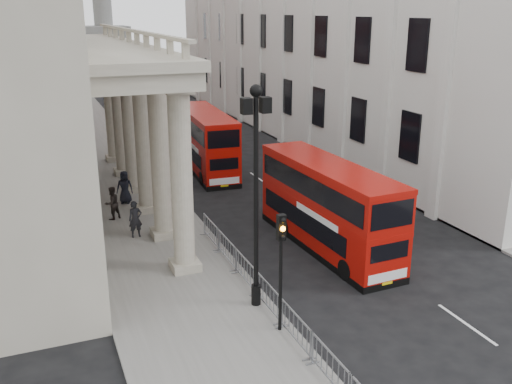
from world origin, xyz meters
name	(u,v)px	position (x,y,z in m)	size (l,w,h in m)	color
ground	(319,360)	(0.00, 0.00, 0.00)	(260.00, 260.00, 0.00)	black
sidewalk_west	(102,156)	(-3.00, 30.00, 0.06)	(6.00, 140.00, 0.12)	slate
sidewalk_east	(295,139)	(13.50, 30.00, 0.06)	(3.00, 140.00, 0.12)	slate
kerb	(140,152)	(-0.05, 30.00, 0.07)	(0.20, 140.00, 0.14)	slate
lamp_post_south	(256,184)	(-0.60, 4.00, 4.91)	(1.05, 0.44, 8.32)	black
lamp_post_mid	(158,112)	(-0.60, 20.00, 4.91)	(1.05, 0.44, 8.32)	black
lamp_post_north	(117,82)	(-0.60, 36.00, 4.91)	(1.05, 0.44, 8.32)	black
traffic_light	(281,252)	(-0.50, 1.98, 3.11)	(0.28, 0.33, 4.30)	black
crowd_barriers	(281,312)	(-0.35, 2.23, 0.67)	(0.50, 18.75, 1.10)	gray
bus_near	(328,205)	(4.64, 8.06, 2.15)	(2.72, 9.63, 4.12)	#A50D07
bus_far	(206,140)	(3.34, 23.17, 2.18)	(2.94, 9.79, 4.17)	#AF0E08
pedestrian_a	(135,219)	(-3.58, 12.47, 1.04)	(0.67, 0.44, 1.83)	black
pedestrian_b	(112,203)	(-4.28, 15.41, 1.02)	(0.87, 0.68, 1.79)	black
pedestrian_c	(125,187)	(-3.20, 17.88, 1.07)	(0.93, 0.61, 1.90)	black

